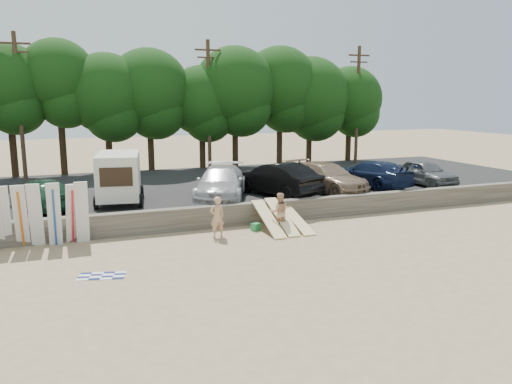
% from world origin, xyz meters
% --- Properties ---
extents(ground, '(120.00, 120.00, 0.00)m').
position_xyz_m(ground, '(0.00, 0.00, 0.00)').
color(ground, tan).
rests_on(ground, ground).
extents(seawall, '(44.00, 0.50, 1.00)m').
position_xyz_m(seawall, '(0.00, 3.00, 0.50)').
color(seawall, '#6B6356').
rests_on(seawall, ground).
extents(parking_lot, '(44.00, 14.50, 0.70)m').
position_xyz_m(parking_lot, '(0.00, 10.50, 0.35)').
color(parking_lot, '#282828').
rests_on(parking_lot, ground).
extents(treeline, '(34.09, 6.54, 8.98)m').
position_xyz_m(treeline, '(0.70, 17.48, 6.25)').
color(treeline, '#382616').
rests_on(treeline, parking_lot).
extents(utility_poles, '(25.80, 0.26, 9.00)m').
position_xyz_m(utility_poles, '(2.00, 16.00, 5.43)').
color(utility_poles, '#473321').
rests_on(utility_poles, parking_lot).
extents(box_trailer, '(2.66, 4.07, 2.43)m').
position_xyz_m(box_trailer, '(-5.17, 6.58, 2.06)').
color(box_trailer, beige).
rests_on(box_trailer, parking_lot).
extents(car_1, '(3.35, 4.69, 1.48)m').
position_xyz_m(car_1, '(-8.66, 6.34, 1.44)').
color(car_1, '#163D25').
rests_on(car_1, parking_lot).
extents(car_2, '(4.31, 6.10, 1.64)m').
position_xyz_m(car_2, '(-0.27, 5.77, 1.52)').
color(car_2, '#B2B1B7').
rests_on(car_2, parking_lot).
extents(car_3, '(3.62, 5.51, 1.72)m').
position_xyz_m(car_3, '(2.77, 5.76, 1.56)').
color(car_3, black).
rests_on(car_3, parking_lot).
extents(car_4, '(3.60, 5.81, 1.57)m').
position_xyz_m(car_4, '(5.73, 5.73, 1.49)').
color(car_4, '#8D725A').
rests_on(car_4, parking_lot).
extents(car_5, '(3.19, 5.54, 1.51)m').
position_xyz_m(car_5, '(8.92, 6.15, 1.46)').
color(car_5, '#0E1834').
rests_on(car_5, parking_lot).
extents(car_6, '(1.97, 4.38, 1.46)m').
position_xyz_m(car_6, '(12.22, 5.56, 1.43)').
color(car_6, '#575B5D').
rests_on(car_6, parking_lot).
extents(surfboard_upright_3, '(0.54, 0.74, 2.53)m').
position_xyz_m(surfboard_upright_3, '(-9.89, 2.58, 1.27)').
color(surfboard_upright_3, silver).
rests_on(surfboard_upright_3, ground).
extents(surfboard_upright_4, '(0.53, 0.69, 2.54)m').
position_xyz_m(surfboard_upright_4, '(-9.29, 2.52, 1.27)').
color(surfboard_upright_4, silver).
rests_on(surfboard_upright_4, ground).
extents(surfboard_upright_5, '(0.55, 0.64, 2.56)m').
position_xyz_m(surfboard_upright_5, '(-8.76, 2.50, 1.28)').
color(surfboard_upright_5, silver).
rests_on(surfboard_upright_5, ground).
extents(surfboard_upright_6, '(0.52, 0.55, 2.57)m').
position_xyz_m(surfboard_upright_6, '(-8.09, 2.36, 1.28)').
color(surfboard_upright_6, silver).
rests_on(surfboard_upright_6, ground).
extents(surfboard_upright_7, '(0.61, 0.91, 2.50)m').
position_xyz_m(surfboard_upright_7, '(-7.42, 2.42, 1.25)').
color(surfboard_upright_7, silver).
rests_on(surfboard_upright_7, ground).
extents(surfboard_upright_8, '(0.51, 0.59, 2.56)m').
position_xyz_m(surfboard_upright_8, '(-7.06, 2.35, 1.28)').
color(surfboard_upright_8, silver).
rests_on(surfboard_upright_8, ground).
extents(surfboard_low_0, '(0.56, 2.83, 1.14)m').
position_xyz_m(surfboard_low_0, '(0.57, 1.47, 0.57)').
color(surfboard_low_0, beige).
rests_on(surfboard_low_0, ground).
extents(surfboard_low_1, '(0.56, 2.81, 1.18)m').
position_xyz_m(surfboard_low_1, '(1.25, 1.55, 0.59)').
color(surfboard_low_1, beige).
rests_on(surfboard_low_1, ground).
extents(surfboard_low_2, '(0.56, 2.92, 0.82)m').
position_xyz_m(surfboard_low_2, '(1.94, 1.55, 0.41)').
color(surfboard_low_2, beige).
rests_on(surfboard_low_2, ground).
extents(beachgoer_a, '(0.68, 0.49, 1.74)m').
position_xyz_m(beachgoer_a, '(-1.79, 1.34, 0.87)').
color(beachgoer_a, tan).
rests_on(beachgoer_a, ground).
extents(beachgoer_b, '(0.97, 0.85, 1.70)m').
position_xyz_m(beachgoer_b, '(1.05, 1.37, 0.85)').
color(beachgoer_b, tan).
rests_on(beachgoer_b, ground).
extents(cooler, '(0.47, 0.43, 0.32)m').
position_xyz_m(cooler, '(0.12, 1.80, 0.16)').
color(cooler, '#258B49').
rests_on(cooler, ground).
extents(gear_bag, '(0.32, 0.27, 0.22)m').
position_xyz_m(gear_bag, '(1.67, 2.23, 0.11)').
color(gear_bag, orange).
rests_on(gear_bag, ground).
extents(beach_towel, '(1.84, 1.84, 0.00)m').
position_xyz_m(beach_towel, '(-6.65, -1.79, 0.01)').
color(beach_towel, white).
rests_on(beach_towel, ground).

